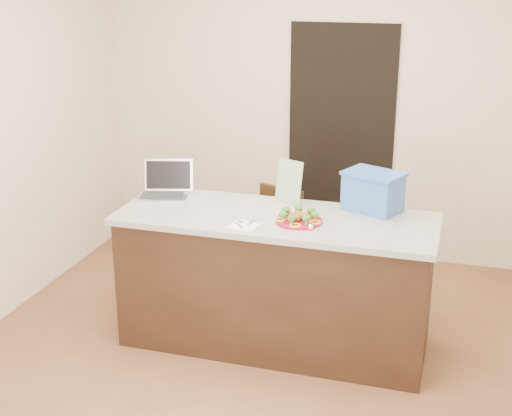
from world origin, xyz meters
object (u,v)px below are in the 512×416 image
(napkin, at_px, (244,226))
(blue_box, at_px, (373,191))
(laptop, at_px, (165,186))
(plate, at_px, (299,220))
(yogurt_bottle, at_px, (311,228))
(chair, at_px, (278,238))
(island, at_px, (275,281))

(napkin, bearing_deg, blue_box, 36.42)
(laptop, xyz_separation_m, blue_box, (1.43, 0.09, 0.07))
(plate, xyz_separation_m, blue_box, (0.41, 0.36, 0.12))
(yogurt_bottle, distance_m, chair, 1.11)
(plate, relative_size, blue_box, 0.68)
(plate, relative_size, laptop, 0.75)
(island, distance_m, laptop, 1.02)
(island, xyz_separation_m, yogurt_bottle, (0.28, -0.22, 0.48))
(plate, relative_size, chair, 0.34)
(laptop, height_order, chair, laptop)
(plate, bearing_deg, chair, 113.93)
(island, relative_size, laptop, 5.26)
(chair, bearing_deg, plate, -45.37)
(chair, bearing_deg, laptop, -123.64)
(blue_box, bearing_deg, laptop, -153.89)
(plate, bearing_deg, blue_box, 40.97)
(island, distance_m, chair, 0.71)
(yogurt_bottle, bearing_deg, plate, 126.58)
(plate, distance_m, yogurt_bottle, 0.18)
(laptop, distance_m, chair, 0.98)
(plate, height_order, chair, plate)
(island, xyz_separation_m, laptop, (-0.85, 0.20, 0.52))
(laptop, height_order, blue_box, blue_box)
(yogurt_bottle, xyz_separation_m, laptop, (-1.13, 0.42, 0.04))
(island, height_order, laptop, laptop)
(napkin, height_order, blue_box, blue_box)
(laptop, bearing_deg, yogurt_bottle, -35.69)
(blue_box, bearing_deg, island, -131.16)
(island, xyz_separation_m, chair, (-0.17, 0.69, 0.03))
(island, bearing_deg, chair, 103.90)
(napkin, relative_size, chair, 0.19)
(chair, bearing_deg, yogurt_bottle, -43.09)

